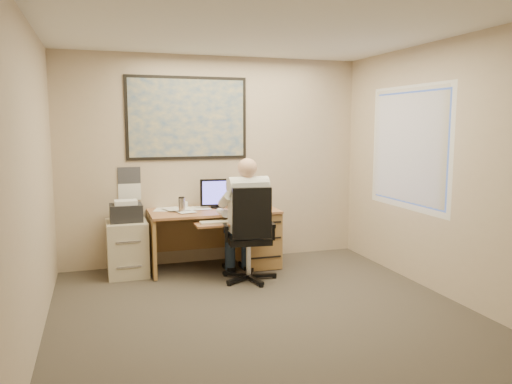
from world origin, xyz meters
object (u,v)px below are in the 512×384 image
object	(u,v)px
filing_cabinet	(127,243)
office_chair	(250,254)
person	(248,219)
desk	(239,232)

from	to	relation	value
filing_cabinet	office_chair	size ratio (longest dim) A/B	0.82
filing_cabinet	person	distance (m)	1.51
desk	person	size ratio (longest dim) A/B	1.11
desk	person	world-z (taller)	person
office_chair	person	distance (m)	0.40
desk	person	xyz separation A→B (m)	(-0.06, -0.60, 0.28)
filing_cabinet	office_chair	world-z (taller)	office_chair
desk	person	distance (m)	0.66
filing_cabinet	desk	bearing A→B (deg)	-1.57
desk	filing_cabinet	xyz separation A→B (m)	(-1.40, 0.03, -0.05)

